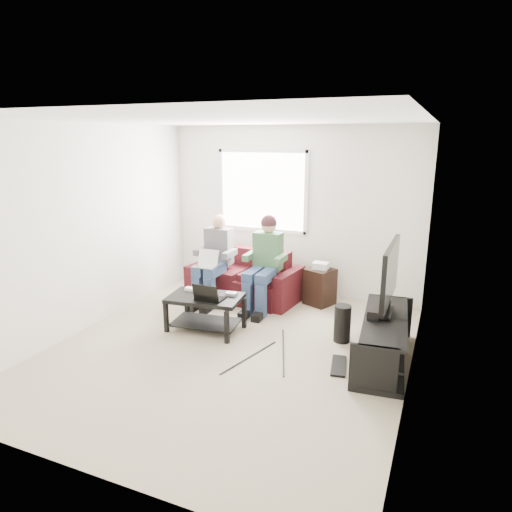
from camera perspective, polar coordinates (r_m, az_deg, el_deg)
The scene contains 26 objects.
floor at distance 5.49m, azimuth -3.32°, elevation -11.56°, with size 4.50×4.50×0.00m, color tan.
ceiling at distance 4.93m, azimuth -3.78°, elevation 16.68°, with size 4.50×4.50×0.00m, color white.
wall_back at distance 7.10m, azimuth 4.58°, elevation 5.53°, with size 4.50×4.50×0.00m, color silver.
wall_front at distance 3.28m, azimuth -21.37°, elevation -6.47°, with size 4.50×4.50×0.00m, color silver.
wall_left at distance 6.19m, azimuth -20.39°, elevation 3.29°, with size 4.50×4.50×0.00m, color silver.
wall_right at distance 4.55m, azimuth 19.65°, elevation -0.51°, with size 4.50×4.50×0.00m, color silver.
window at distance 7.21m, azimuth 0.78°, elevation 8.12°, with size 1.48×0.04×1.28m.
sofa at distance 7.00m, azimuth -1.27°, elevation -3.11°, with size 1.68×0.90×0.75m.
person_left at distance 6.83m, azimuth -5.22°, elevation 0.04°, with size 0.40×0.70×1.30m.
person_right at distance 6.51m, azimuth 1.09°, elevation -0.10°, with size 0.40×0.71×1.35m.
laptop_silver at distance 6.61m, azimuth -6.31°, elevation -0.79°, with size 0.32×0.22×0.24m, color silver, non-canonical shape.
coffee_table at distance 5.90m, azimuth -6.37°, elevation -6.10°, with size 0.99×0.68×0.46m.
laptop_black at distance 5.70m, azimuth -5.77°, elevation -4.28°, with size 0.34×0.24×0.24m, color black, non-canonical shape.
controller_a at distance 6.08m, azimuth -8.16°, elevation -4.10°, with size 0.14×0.09×0.04m, color silver.
controller_b at distance 6.05m, azimuth -6.40°, elevation -4.16°, with size 0.14×0.09×0.04m, color black.
controller_c at distance 5.84m, azimuth -3.11°, elevation -4.77°, with size 0.14×0.09×0.04m, color gray.
tv_stand at distance 5.32m, azimuth 15.69°, elevation -10.28°, with size 0.60×1.58×0.51m.
tv at distance 5.16m, azimuth 16.38°, elevation -2.32°, with size 0.12×1.10×0.81m.
soundbar at distance 5.30m, azimuth 14.79°, elevation -6.43°, with size 0.12×0.50×0.10m, color black.
drink_cup at distance 5.79m, azimuth 16.27°, elevation -4.63°, with size 0.08×0.08×0.12m, color #AC7D4A.
console_white at distance 4.93m, azimuth 15.11°, elevation -11.39°, with size 0.30×0.22×0.06m, color silver.
console_grey at distance 5.56m, azimuth 16.17°, elevation -8.27°, with size 0.34×0.26×0.08m, color gray.
console_black at distance 5.25m, azimuth 15.67°, elevation -9.74°, with size 0.38×0.30×0.07m, color black.
subwoofer at distance 5.69m, azimuth 10.74°, elevation -8.29°, with size 0.20×0.20×0.46m, color black.
keyboard_floor at distance 5.18m, azimuth 10.29°, elevation -13.34°, with size 0.15×0.46×0.03m, color black.
end_table at distance 6.84m, azimuth 7.99°, elevation -3.67°, with size 0.37×0.37×0.64m.
Camera 1 is at (2.20, -4.40, 2.43)m, focal length 32.00 mm.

